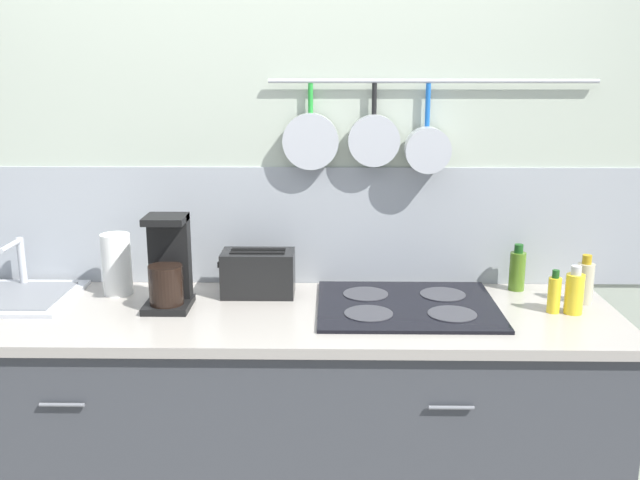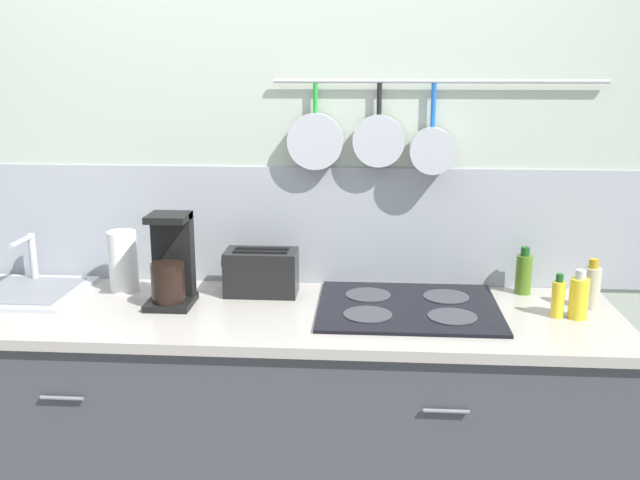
% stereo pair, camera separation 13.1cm
% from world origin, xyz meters
% --- Properties ---
extents(wall_back, '(7.20, 0.16, 2.60)m').
position_xyz_m(wall_back, '(0.00, 0.37, 1.28)').
color(wall_back, '#B2BCA8').
rests_on(wall_back, ground_plane).
extents(cabinet_base, '(2.42, 0.64, 0.89)m').
position_xyz_m(cabinet_base, '(0.00, -0.00, 0.44)').
color(cabinet_base, '#3F4247').
rests_on(cabinet_base, ground_plane).
extents(countertop, '(2.46, 0.66, 0.03)m').
position_xyz_m(countertop, '(0.00, 0.00, 0.90)').
color(countertop, '#A59E93').
rests_on(countertop, cabinet_base).
extents(sink_basin, '(0.48, 0.40, 0.20)m').
position_xyz_m(sink_basin, '(-0.95, 0.12, 0.94)').
color(sink_basin, '#B7BABF').
rests_on(sink_basin, countertop).
extents(paper_towel_roll, '(0.11, 0.11, 0.23)m').
position_xyz_m(paper_towel_roll, '(-0.56, 0.19, 1.03)').
color(paper_towel_roll, white).
rests_on(paper_towel_roll, countertop).
extents(coffee_maker, '(0.16, 0.18, 0.33)m').
position_xyz_m(coffee_maker, '(-0.34, 0.05, 1.06)').
color(coffee_maker, black).
rests_on(coffee_maker, countertop).
extents(toaster, '(0.28, 0.15, 0.17)m').
position_xyz_m(toaster, '(-0.04, 0.18, 1.00)').
color(toaster, black).
rests_on(toaster, countertop).
extents(cooktop, '(0.63, 0.52, 0.01)m').
position_xyz_m(cooktop, '(0.50, 0.05, 0.93)').
color(cooktop, black).
rests_on(cooktop, countertop).
extents(bottle_vinegar, '(0.06, 0.06, 0.18)m').
position_xyz_m(bottle_vinegar, '(0.93, 0.26, 1.00)').
color(bottle_vinegar, '#4C721E').
rests_on(bottle_vinegar, countertop).
extents(bottle_cooking_wine, '(0.04, 0.04, 0.15)m').
position_xyz_m(bottle_cooking_wine, '(1.00, 0.01, 0.99)').
color(bottle_cooking_wine, yellow).
rests_on(bottle_cooking_wine, countertop).
extents(bottle_dish_soap, '(0.06, 0.06, 0.17)m').
position_xyz_m(bottle_dish_soap, '(1.06, 0.00, 1.00)').
color(bottle_dish_soap, yellow).
rests_on(bottle_dish_soap, countertop).
extents(bottle_olive_oil, '(0.06, 0.06, 0.18)m').
position_xyz_m(bottle_olive_oil, '(1.14, 0.11, 1.00)').
color(bottle_olive_oil, '#BFB799').
rests_on(bottle_olive_oil, countertop).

